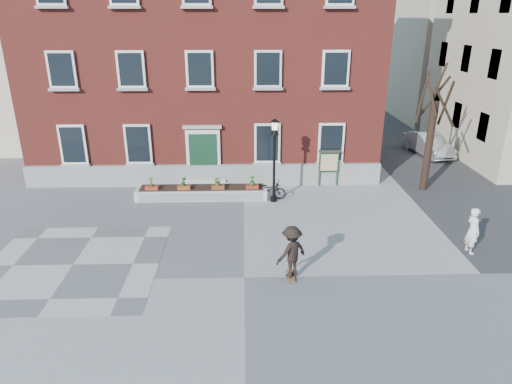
{
  "coord_description": "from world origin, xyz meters",
  "views": [
    {
      "loc": [
        0.01,
        -13.13,
        8.16
      ],
      "look_at": [
        0.5,
        4.0,
        1.5
      ],
      "focal_mm": 32.0,
      "sensor_mm": 36.0,
      "label": 1
    }
  ],
  "objects_px": {
    "bicycle": "(269,189)",
    "lamp_post": "(274,149)",
    "bystander": "(473,231)",
    "notice_board": "(329,162)",
    "parked_car": "(428,144)",
    "skateboarder": "(292,252)"
  },
  "relations": [
    {
      "from": "bystander",
      "to": "lamp_post",
      "type": "distance_m",
      "value": 8.76
    },
    {
      "from": "lamp_post",
      "to": "notice_board",
      "type": "xyz_separation_m",
      "value": [
        2.91,
        2.01,
        -1.28
      ]
    },
    {
      "from": "parked_car",
      "to": "notice_board",
      "type": "distance_m",
      "value": 8.98
    },
    {
      "from": "parked_car",
      "to": "skateboarder",
      "type": "xyz_separation_m",
      "value": [
        -9.95,
        -14.06,
        0.29
      ]
    },
    {
      "from": "parked_car",
      "to": "bystander",
      "type": "distance_m",
      "value": 12.92
    },
    {
      "from": "lamp_post",
      "to": "bicycle",
      "type": "bearing_deg",
      "value": 118.5
    },
    {
      "from": "parked_car",
      "to": "notice_board",
      "type": "height_order",
      "value": "notice_board"
    },
    {
      "from": "parked_car",
      "to": "lamp_post",
      "type": "relative_size",
      "value": 1.05
    },
    {
      "from": "bicycle",
      "to": "lamp_post",
      "type": "xyz_separation_m",
      "value": [
        0.22,
        -0.41,
        2.1
      ]
    },
    {
      "from": "bicycle",
      "to": "lamp_post",
      "type": "bearing_deg",
      "value": -135.17
    },
    {
      "from": "lamp_post",
      "to": "skateboarder",
      "type": "xyz_separation_m",
      "value": [
        0.14,
        -6.7,
        -1.57
      ]
    },
    {
      "from": "lamp_post",
      "to": "bystander",
      "type": "bearing_deg",
      "value": -36.78
    },
    {
      "from": "skateboarder",
      "to": "lamp_post",
      "type": "bearing_deg",
      "value": 91.2
    },
    {
      "from": "bicycle",
      "to": "parked_car",
      "type": "bearing_deg",
      "value": -39.68
    },
    {
      "from": "bystander",
      "to": "skateboarder",
      "type": "xyz_separation_m",
      "value": [
        -6.74,
        -1.55,
        0.09
      ]
    },
    {
      "from": "bicycle",
      "to": "skateboarder",
      "type": "height_order",
      "value": "skateboarder"
    },
    {
      "from": "bicycle",
      "to": "parked_car",
      "type": "relative_size",
      "value": 0.41
    },
    {
      "from": "bystander",
      "to": "notice_board",
      "type": "height_order",
      "value": "notice_board"
    },
    {
      "from": "bicycle",
      "to": "notice_board",
      "type": "relative_size",
      "value": 0.9
    },
    {
      "from": "bicycle",
      "to": "notice_board",
      "type": "xyz_separation_m",
      "value": [
        3.13,
        1.6,
        0.82
      ]
    },
    {
      "from": "parked_car",
      "to": "notice_board",
      "type": "bearing_deg",
      "value": -152.45
    },
    {
      "from": "bystander",
      "to": "notice_board",
      "type": "distance_m",
      "value": 8.2
    }
  ]
}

